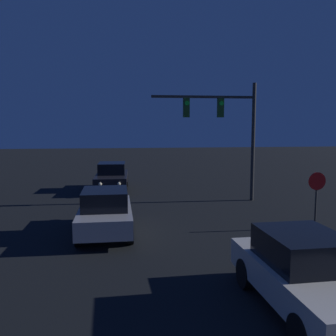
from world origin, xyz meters
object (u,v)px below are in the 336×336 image
at_px(car_far, 112,177).
at_px(traffic_signal_mast, 227,122).
at_px(stop_sign, 317,190).
at_px(car_mid, 105,211).
at_px(car_near, 306,273).

distance_m(car_far, traffic_signal_mast, 7.39).
relative_size(car_far, stop_sign, 2.07).
xyz_separation_m(car_far, traffic_signal_mast, (5.61, -3.72, 3.06)).
relative_size(car_mid, traffic_signal_mast, 0.74).
distance_m(traffic_signal_mast, stop_sign, 6.02).
bearing_deg(car_near, stop_sign, -122.42).
relative_size(car_mid, stop_sign, 2.06).
bearing_deg(traffic_signal_mast, car_near, -97.51).
distance_m(car_near, stop_sign, 6.54).
xyz_separation_m(car_mid, stop_sign, (7.47, -0.25, 0.63)).
height_order(car_mid, car_far, same).
height_order(car_near, car_far, same).
relative_size(car_near, car_far, 1.00).
relative_size(traffic_signal_mast, stop_sign, 2.79).
bearing_deg(car_near, car_far, -76.14).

